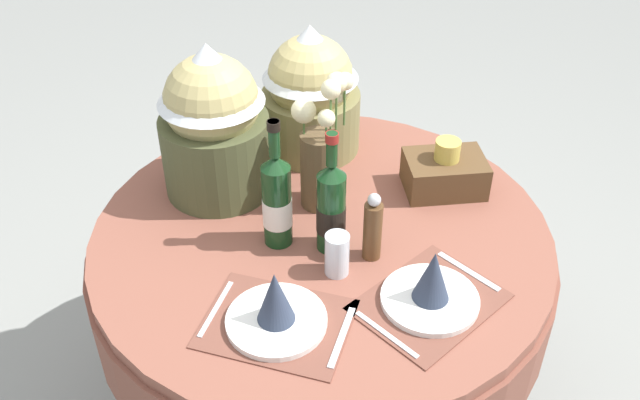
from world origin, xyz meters
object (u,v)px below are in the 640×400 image
dining_table (321,272)px  gift_tub_back_centre (310,86)px  place_setting_left (276,310)px  gift_tub_back_left (213,116)px  pepper_mill (373,228)px  woven_basket_side_right (445,172)px  flower_vase (321,151)px  wine_bottle_centre (277,200)px  tumbler_near_right (337,254)px  wine_bottle_left (331,207)px  place_setting_right (431,289)px

dining_table → gift_tub_back_centre: gift_tub_back_centre is taller
place_setting_left → gift_tub_back_left: 0.61m
pepper_mill → place_setting_left: bearing=-141.1°
place_setting_left → pepper_mill: size_ratio=2.07×
pepper_mill → woven_basket_side_right: pepper_mill is taller
place_setting_left → gift_tub_back_centre: 0.79m
gift_tub_back_left → woven_basket_side_right: (0.66, -0.08, -0.18)m
flower_vase → gift_tub_back_centre: 0.30m
dining_table → wine_bottle_centre: wine_bottle_centre is taller
tumbler_near_right → pepper_mill: 0.12m
wine_bottle_left → pepper_mill: bearing=-26.8°
pepper_mill → gift_tub_back_left: size_ratio=0.44×
dining_table → wine_bottle_centre: 0.32m
place_setting_right → gift_tub_back_left: size_ratio=0.93×
place_setting_left → tumbler_near_right: size_ratio=3.52×
place_setting_left → gift_tub_back_left: bearing=102.7°
tumbler_near_right → gift_tub_back_left: gift_tub_back_left is taller
dining_table → flower_vase: size_ratio=3.21×
wine_bottle_left → woven_basket_side_right: 0.43m
pepper_mill → flower_vase: bearing=112.5°
flower_vase → gift_tub_back_left: (-0.29, 0.11, 0.07)m
dining_table → gift_tub_back_centre: (0.02, 0.43, 0.37)m
gift_tub_back_left → place_setting_left: bearing=-77.3°
dining_table → wine_bottle_centre: bearing=-165.9°
gift_tub_back_left → flower_vase: bearing=-20.4°
place_setting_left → tumbler_near_right: bearing=44.5°
flower_vase → tumbler_near_right: 0.32m
gift_tub_back_left → woven_basket_side_right: size_ratio=2.01×
dining_table → place_setting_left: bearing=-113.7°
flower_vase → gift_tub_back_left: gift_tub_back_left is taller
wine_bottle_left → wine_bottle_centre: wine_bottle_centre is taller
woven_basket_side_right → gift_tub_back_left: bearing=172.6°
place_setting_right → gift_tub_back_centre: (-0.21, 0.73, 0.17)m
place_setting_left → tumbler_near_right: place_setting_left is taller
tumbler_near_right → woven_basket_side_right: size_ratio=0.52×
flower_vase → pepper_mill: flower_vase is taller
flower_vase → wine_bottle_left: flower_vase is taller
flower_vase → dining_table: bearing=-96.4°
gift_tub_back_centre → woven_basket_side_right: size_ratio=1.81×
gift_tub_back_left → woven_basket_side_right: gift_tub_back_left is taller
place_setting_right → wine_bottle_left: wine_bottle_left is taller
gift_tub_back_centre → pepper_mill: bearing=-79.6°
wine_bottle_left → gift_tub_back_left: bearing=133.6°
gift_tub_back_centre → woven_basket_side_right: (0.36, -0.27, -0.16)m
dining_table → wine_bottle_centre: (-0.12, -0.03, 0.29)m
tumbler_near_right → woven_basket_side_right: 0.48m
place_setting_right → tumbler_near_right: 0.25m
wine_bottle_centre → gift_tub_back_left: size_ratio=0.81×
wine_bottle_centre → place_setting_left: bearing=-95.0°
gift_tub_back_centre → flower_vase: bearing=-90.5°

